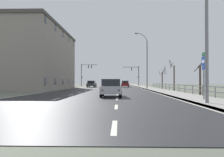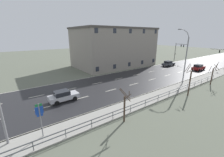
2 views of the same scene
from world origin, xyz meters
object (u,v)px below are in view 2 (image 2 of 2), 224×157
street_lamp_midground (185,58)px  car_near_right (168,63)px  car_near_left (198,67)px  brick_building (114,47)px  car_far_right (63,96)px  traffic_signal_right (224,56)px  traffic_signal_left (178,49)px  highway_sign (40,116)px

street_lamp_midground → car_near_right: street_lamp_midground is taller
street_lamp_midground → car_near_left: street_lamp_midground is taller
street_lamp_midground → car_near_right: size_ratio=2.43×
brick_building → car_far_right: bearing=-52.5°
traffic_signal_right → traffic_signal_left: traffic_signal_left is taller
street_lamp_midground → car_near_left: (-3.42, 14.20, -4.20)m
car_near_right → brick_building: brick_building is taller
highway_sign → traffic_signal_left: (-15.26, 47.50, 2.09)m
brick_building → traffic_signal_left: bearing=70.6°
traffic_signal_left → car_near_left: traffic_signal_left is taller
street_lamp_midground → car_far_right: 22.40m
traffic_signal_right → traffic_signal_left: size_ratio=0.88×
highway_sign → traffic_signal_right: bearing=91.6°
car_near_right → car_far_right: bearing=-77.1°
highway_sign → car_far_right: (-6.60, 4.17, -1.38)m
traffic_signal_right → brick_building: (-21.73, -20.55, 1.94)m
traffic_signal_left → car_near_right: size_ratio=1.50×
car_near_left → car_far_right: (-2.25, -35.46, 0.00)m
car_near_right → traffic_signal_left: bearing=110.5°
street_lamp_midground → car_far_right: bearing=-104.9°
car_near_right → car_near_left: bearing=14.8°
car_near_left → car_far_right: bearing=-92.9°
highway_sign → traffic_signal_left: 49.94m
street_lamp_midground → traffic_signal_right: street_lamp_midground is taller
traffic_signal_left → brick_building: 23.32m
street_lamp_midground → car_near_right: bearing=132.2°
highway_sign → car_near_right: highway_sign is taller
car_near_left → car_near_right: 8.13m
street_lamp_midground → traffic_signal_left: 26.33m
traffic_signal_right → car_near_right: (-11.05, -8.08, -2.82)m
traffic_signal_left → car_far_right: bearing=-78.7°
street_lamp_midground → brick_building: bearing=179.7°
car_far_right → traffic_signal_left: bearing=100.8°
street_lamp_midground → car_near_left: bearing=103.5°
traffic_signal_right → car_near_right: size_ratio=1.32×
traffic_signal_left → car_far_right: size_ratio=1.53×
traffic_signal_left → brick_building: size_ratio=0.27×
highway_sign → traffic_signal_right: size_ratio=0.62×
car_near_right → street_lamp_midground: bearing=-44.5°
car_far_right → brick_building: bearing=127.0°
traffic_signal_left → street_lamp_midground: bearing=-57.0°
street_lamp_midground → car_near_right: 17.48m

